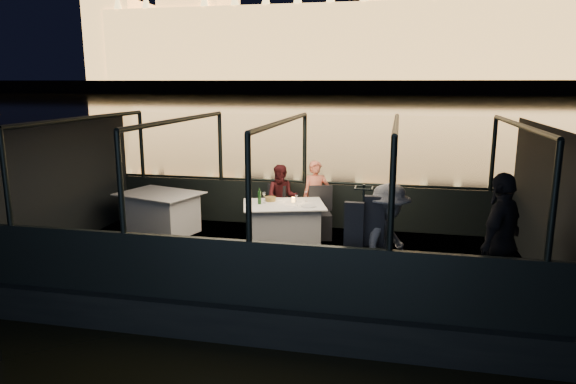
% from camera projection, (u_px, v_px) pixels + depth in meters
% --- Properties ---
extents(river_water, '(500.00, 500.00, 0.00)m').
position_uv_depth(river_water, '(389.00, 103.00, 85.36)').
color(river_water, black).
rests_on(river_water, ground).
extents(boat_hull, '(8.60, 4.40, 1.00)m').
position_uv_depth(boat_hull, '(283.00, 284.00, 8.90)').
color(boat_hull, black).
rests_on(boat_hull, river_water).
extents(boat_deck, '(8.00, 4.00, 0.04)m').
position_uv_depth(boat_deck, '(283.00, 258.00, 8.79)').
color(boat_deck, black).
rests_on(boat_deck, boat_hull).
extents(gunwale_port, '(8.00, 0.08, 0.90)m').
position_uv_depth(gunwale_port, '(304.00, 205.00, 10.61)').
color(gunwale_port, black).
rests_on(gunwale_port, boat_deck).
extents(gunwale_starboard, '(8.00, 0.08, 0.90)m').
position_uv_depth(gunwale_starboard, '(250.00, 273.00, 6.78)').
color(gunwale_starboard, black).
rests_on(gunwale_starboard, boat_deck).
extents(cabin_glass_port, '(8.00, 0.02, 1.40)m').
position_uv_depth(cabin_glass_port, '(305.00, 149.00, 10.37)').
color(cabin_glass_port, '#99B2B2').
rests_on(cabin_glass_port, gunwale_port).
extents(cabin_glass_starboard, '(8.00, 0.02, 1.40)m').
position_uv_depth(cabin_glass_starboard, '(248.00, 188.00, 6.54)').
color(cabin_glass_starboard, '#99B2B2').
rests_on(cabin_glass_starboard, gunwale_starboard).
extents(cabin_roof_glass, '(8.00, 4.00, 0.02)m').
position_uv_depth(cabin_roof_glass, '(283.00, 122.00, 8.31)').
color(cabin_roof_glass, '#99B2B2').
rests_on(cabin_roof_glass, boat_deck).
extents(end_wall_fore, '(0.02, 4.00, 2.30)m').
position_uv_depth(end_wall_fore, '(70.00, 181.00, 9.38)').
color(end_wall_fore, black).
rests_on(end_wall_fore, boat_deck).
extents(end_wall_aft, '(0.02, 4.00, 2.30)m').
position_uv_depth(end_wall_aft, '(542.00, 203.00, 7.72)').
color(end_wall_aft, black).
rests_on(end_wall_aft, boat_deck).
extents(canopy_ribs, '(8.00, 4.00, 2.30)m').
position_uv_depth(canopy_ribs, '(283.00, 191.00, 8.55)').
color(canopy_ribs, black).
rests_on(canopy_ribs, boat_deck).
extents(embankment, '(400.00, 140.00, 6.00)m').
position_uv_depth(embankment, '(396.00, 88.00, 209.40)').
color(embankment, '#423D33').
rests_on(embankment, ground).
extents(parliament_building, '(220.00, 32.00, 60.00)m').
position_uv_depth(parliament_building, '(399.00, 4.00, 170.08)').
color(parliament_building, '#F2D18C').
rests_on(parliament_building, embankment).
extents(dining_table_central, '(1.69, 1.43, 0.77)m').
position_uv_depth(dining_table_central, '(284.00, 224.00, 9.38)').
color(dining_table_central, silver).
rests_on(dining_table_central, boat_deck).
extents(dining_table_aft, '(1.77, 1.49, 0.81)m').
position_uv_depth(dining_table_aft, '(161.00, 213.00, 10.14)').
color(dining_table_aft, silver).
rests_on(dining_table_aft, boat_deck).
extents(chair_port_left, '(0.55, 0.55, 0.91)m').
position_uv_depth(chair_port_left, '(275.00, 210.00, 10.17)').
color(chair_port_left, black).
rests_on(chair_port_left, boat_deck).
extents(chair_port_right, '(0.56, 0.56, 0.97)m').
position_uv_depth(chair_port_right, '(319.00, 215.00, 9.76)').
color(chair_port_right, black).
rests_on(chair_port_right, boat_deck).
extents(coat_stand, '(0.54, 0.48, 1.63)m').
position_uv_depth(coat_stand, '(362.00, 238.00, 6.79)').
color(coat_stand, black).
rests_on(coat_stand, boat_deck).
extents(person_woman_coral, '(0.58, 0.46, 1.43)m').
position_uv_depth(person_woman_coral, '(316.00, 195.00, 10.12)').
color(person_woman_coral, '#E57353').
rests_on(person_woman_coral, boat_deck).
extents(person_man_maroon, '(0.68, 0.56, 1.34)m').
position_uv_depth(person_man_maroon, '(282.00, 194.00, 10.19)').
color(person_man_maroon, '#3C1013').
rests_on(person_man_maroon, boat_deck).
extents(passenger_stripe, '(0.90, 1.19, 1.63)m').
position_uv_depth(passenger_stripe, '(387.00, 240.00, 6.91)').
color(passenger_stripe, silver).
rests_on(passenger_stripe, boat_deck).
extents(passenger_dark, '(0.94, 1.15, 1.82)m').
position_uv_depth(passenger_dark, '(500.00, 245.00, 6.68)').
color(passenger_dark, black).
rests_on(passenger_dark, boat_deck).
extents(wine_bottle, '(0.08, 0.08, 0.30)m').
position_uv_depth(wine_bottle, '(259.00, 196.00, 9.27)').
color(wine_bottle, '#133412').
rests_on(wine_bottle, dining_table_central).
extents(bread_basket, '(0.25, 0.25, 0.08)m').
position_uv_depth(bread_basket, '(270.00, 199.00, 9.52)').
color(bread_basket, olive).
rests_on(bread_basket, dining_table_central).
extents(amber_candle, '(0.07, 0.07, 0.09)m').
position_uv_depth(amber_candle, '(293.00, 200.00, 9.44)').
color(amber_candle, gold).
rests_on(amber_candle, dining_table_central).
extents(plate_near, '(0.28, 0.28, 0.02)m').
position_uv_depth(plate_near, '(309.00, 206.00, 9.10)').
color(plate_near, silver).
rests_on(plate_near, dining_table_central).
extents(plate_far, '(0.27, 0.27, 0.02)m').
position_uv_depth(plate_far, '(277.00, 199.00, 9.64)').
color(plate_far, white).
rests_on(plate_far, dining_table_central).
extents(wine_glass_white, '(0.07, 0.07, 0.20)m').
position_uv_depth(wine_glass_white, '(264.00, 198.00, 9.34)').
color(wine_glass_white, silver).
rests_on(wine_glass_white, dining_table_central).
extents(wine_glass_red, '(0.07, 0.07, 0.19)m').
position_uv_depth(wine_glass_red, '(306.00, 197.00, 9.47)').
color(wine_glass_red, silver).
rests_on(wine_glass_red, dining_table_central).
extents(wine_glass_empty, '(0.07, 0.07, 0.18)m').
position_uv_depth(wine_glass_empty, '(296.00, 200.00, 9.19)').
color(wine_glass_empty, silver).
rests_on(wine_glass_empty, dining_table_central).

